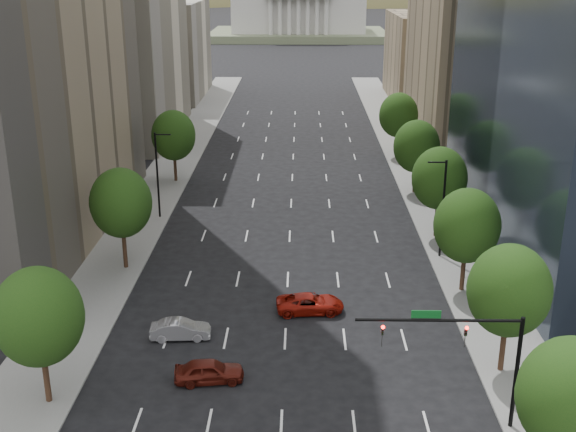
# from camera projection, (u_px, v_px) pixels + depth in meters

# --- Properties ---
(sidewalk_left) EXTENTS (6.00, 200.00, 0.15)m
(sidewalk_left) POSITION_uv_depth(u_px,v_px,m) (130.00, 234.00, 69.53)
(sidewalk_left) COLOR slate
(sidewalk_left) RESTS_ON ground
(sidewalk_right) EXTENTS (6.00, 200.00, 0.15)m
(sidewalk_right) POSITION_uv_depth(u_px,v_px,m) (451.00, 236.00, 69.00)
(sidewalk_right) COLOR slate
(sidewalk_right) RESTS_ON ground
(midrise_cream_left) EXTENTS (14.00, 30.00, 35.00)m
(midrise_cream_left) POSITION_uv_depth(u_px,v_px,m) (123.00, 16.00, 104.39)
(midrise_cream_left) COLOR beige
(midrise_cream_left) RESTS_ON ground
(filler_left) EXTENTS (14.00, 26.00, 18.00)m
(filler_left) POSITION_uv_depth(u_px,v_px,m) (166.00, 50.00, 138.33)
(filler_left) COLOR beige
(filler_left) RESTS_ON ground
(parking_tan_right) EXTENTS (14.00, 30.00, 30.00)m
(parking_tan_right) POSITION_uv_depth(u_px,v_px,m) (471.00, 37.00, 101.54)
(parking_tan_right) COLOR #8C7759
(parking_tan_right) RESTS_ON ground
(filler_right) EXTENTS (14.00, 26.00, 16.00)m
(filler_right) POSITION_uv_depth(u_px,v_px,m) (429.00, 57.00, 134.98)
(filler_right) COLOR #8C7759
(filler_right) RESTS_ON ground
(tree_right_0) EXTENTS (5.20, 5.20, 8.39)m
(tree_right_0) POSITION_uv_depth(u_px,v_px,m) (571.00, 397.00, 34.27)
(tree_right_0) COLOR #382316
(tree_right_0) RESTS_ON ground
(tree_right_1) EXTENTS (5.20, 5.20, 8.75)m
(tree_right_1) POSITION_uv_depth(u_px,v_px,m) (509.00, 291.00, 44.52)
(tree_right_1) COLOR #382316
(tree_right_1) RESTS_ON ground
(tree_right_2) EXTENTS (5.20, 5.20, 8.61)m
(tree_right_2) POSITION_uv_depth(u_px,v_px,m) (467.00, 226.00, 55.87)
(tree_right_2) COLOR #382316
(tree_right_2) RESTS_ON ground
(tree_right_3) EXTENTS (5.20, 5.20, 8.89)m
(tree_right_3) POSITION_uv_depth(u_px,v_px,m) (439.00, 178.00, 67.08)
(tree_right_3) COLOR #382316
(tree_right_3) RESTS_ON ground
(tree_right_4) EXTENTS (5.20, 5.20, 8.46)m
(tree_right_4) POSITION_uv_depth(u_px,v_px,m) (417.00, 146.00, 80.42)
(tree_right_4) COLOR #382316
(tree_right_4) RESTS_ON ground
(tree_right_5) EXTENTS (5.20, 5.20, 8.75)m
(tree_right_5) POSITION_uv_depth(u_px,v_px,m) (399.00, 115.00, 95.40)
(tree_right_5) COLOR #382316
(tree_right_5) RESTS_ON ground
(tree_left_0) EXTENTS (5.20, 5.20, 8.75)m
(tree_left_0) POSITION_uv_depth(u_px,v_px,m) (39.00, 317.00, 41.23)
(tree_left_0) COLOR #382316
(tree_left_0) RESTS_ON ground
(tree_left_1) EXTENTS (5.20, 5.20, 8.97)m
(tree_left_1) POSITION_uv_depth(u_px,v_px,m) (121.00, 203.00, 60.00)
(tree_left_1) COLOR #382316
(tree_left_1) RESTS_ON ground
(tree_left_2) EXTENTS (5.20, 5.20, 8.68)m
(tree_left_2) POSITION_uv_depth(u_px,v_px,m) (174.00, 135.00, 84.60)
(tree_left_2) COLOR #382316
(tree_left_2) RESTS_ON ground
(streetlight_rn) EXTENTS (1.70, 0.20, 9.00)m
(streetlight_rn) POSITION_uv_depth(u_px,v_px,m) (442.00, 206.00, 62.73)
(streetlight_rn) COLOR black
(streetlight_rn) RESTS_ON ground
(streetlight_ln) EXTENTS (1.70, 0.20, 9.00)m
(streetlight_ln) POSITION_uv_depth(u_px,v_px,m) (158.00, 173.00, 72.62)
(streetlight_ln) COLOR black
(streetlight_ln) RESTS_ON ground
(traffic_signal) EXTENTS (9.12, 0.40, 7.38)m
(traffic_signal) POSITION_uv_depth(u_px,v_px,m) (474.00, 347.00, 39.11)
(traffic_signal) COLOR black
(traffic_signal) RESTS_ON ground
(capitol) EXTENTS (60.00, 40.00, 35.20)m
(capitol) POSITION_uv_depth(u_px,v_px,m) (299.00, 13.00, 245.19)
(capitol) COLOR #596647
(capitol) RESTS_ON ground
(foothills) EXTENTS (720.00, 413.00, 263.00)m
(foothills) POSITION_uv_depth(u_px,v_px,m) (342.00, 43.00, 589.61)
(foothills) COLOR olive
(foothills) RESTS_ON ground
(car_maroon) EXTENTS (4.55, 2.29, 1.49)m
(car_maroon) POSITION_uv_depth(u_px,v_px,m) (209.00, 371.00, 45.08)
(car_maroon) COLOR #4E140D
(car_maroon) RESTS_ON ground
(car_silver) EXTENTS (4.30, 1.78, 1.38)m
(car_silver) POSITION_uv_depth(u_px,v_px,m) (180.00, 330.00, 50.26)
(car_silver) COLOR gray
(car_silver) RESTS_ON ground
(car_red_far) EXTENTS (5.27, 2.79, 1.41)m
(car_red_far) POSITION_uv_depth(u_px,v_px,m) (310.00, 303.00, 54.07)
(car_red_far) COLOR maroon
(car_red_far) RESTS_ON ground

